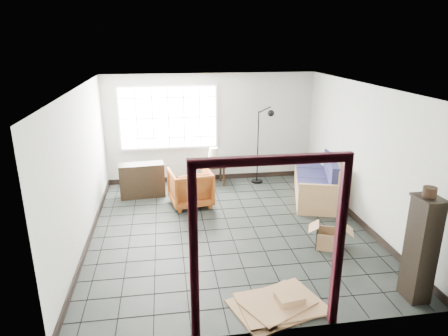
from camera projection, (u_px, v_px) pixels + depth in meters
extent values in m
plane|color=black|center=(229.00, 229.00, 7.40)|extent=(5.50, 5.50, 0.00)
cube|color=#A2A69F|center=(211.00, 128.00, 9.58)|extent=(5.00, 0.02, 2.60)
cube|color=#A2A69F|center=(270.00, 235.00, 4.42)|extent=(5.00, 0.02, 2.60)
cube|color=#A2A69F|center=(82.00, 169.00, 6.64)|extent=(0.02, 5.50, 2.60)
cube|color=#A2A69F|center=(363.00, 156.00, 7.36)|extent=(0.02, 5.50, 2.60)
cube|color=white|center=(230.00, 87.00, 6.60)|extent=(5.00, 5.50, 0.02)
cube|color=black|center=(211.00, 177.00, 9.95)|extent=(4.95, 0.03, 0.12)
cube|color=black|center=(91.00, 235.00, 7.03)|extent=(0.03, 5.45, 0.12)
cube|color=black|center=(355.00, 217.00, 7.74)|extent=(0.03, 5.45, 0.12)
cube|color=silver|center=(168.00, 118.00, 9.31)|extent=(2.32, 0.06, 1.52)
cube|color=white|center=(168.00, 118.00, 9.27)|extent=(2.20, 0.02, 1.40)
cube|color=#360C15|center=(194.00, 258.00, 4.42)|extent=(0.10, 0.08, 2.10)
cube|color=#360C15|center=(339.00, 247.00, 4.66)|extent=(0.10, 0.08, 2.10)
cube|color=#360C15|center=(272.00, 160.00, 4.20)|extent=(1.80, 0.08, 0.10)
cube|color=#AE854E|center=(315.00, 188.00, 8.89)|extent=(1.40, 2.23, 0.37)
cube|color=#AE854E|center=(319.00, 200.00, 7.83)|extent=(0.81, 0.30, 0.67)
cube|color=#AE854E|center=(312.00, 167.00, 9.85)|extent=(0.81, 0.30, 0.67)
cube|color=#AE854E|center=(333.00, 172.00, 8.72)|extent=(0.68, 2.02, 0.73)
cube|color=#19183E|center=(317.00, 187.00, 8.16)|extent=(0.91, 0.85, 0.17)
cube|color=#19183E|center=(333.00, 177.00, 8.04)|extent=(0.33, 0.68, 0.54)
cube|color=#19183E|center=(315.00, 176.00, 8.81)|extent=(0.91, 0.85, 0.17)
cube|color=#19183E|center=(330.00, 166.00, 8.69)|extent=(0.33, 0.68, 0.54)
cube|color=#19183E|center=(313.00, 167.00, 9.45)|extent=(0.91, 0.85, 0.17)
cube|color=#19183E|center=(326.00, 157.00, 9.33)|extent=(0.33, 0.68, 0.54)
imported|color=maroon|center=(190.00, 186.00, 8.35)|extent=(0.95, 0.90, 0.85)
cube|color=black|center=(215.00, 165.00, 9.52)|extent=(0.49, 0.49, 0.06)
cube|color=black|center=(208.00, 178.00, 9.38)|extent=(0.05, 0.05, 0.46)
cube|color=black|center=(224.00, 177.00, 9.46)|extent=(0.05, 0.05, 0.46)
cube|color=black|center=(206.00, 173.00, 9.73)|extent=(0.05, 0.05, 0.46)
cube|color=black|center=(221.00, 172.00, 9.80)|extent=(0.05, 0.05, 0.46)
cylinder|color=black|center=(214.00, 162.00, 9.42)|extent=(0.14, 0.14, 0.15)
cylinder|color=black|center=(214.00, 157.00, 9.38)|extent=(0.03, 0.03, 0.10)
cone|color=beige|center=(214.00, 152.00, 9.34)|extent=(0.36, 0.36, 0.21)
cube|color=silver|center=(213.00, 161.00, 9.53)|extent=(0.37, 0.33, 0.11)
cylinder|color=black|center=(208.00, 162.00, 9.46)|extent=(0.04, 0.07, 0.07)
cylinder|color=black|center=(257.00, 181.00, 9.81)|extent=(0.30, 0.30, 0.03)
cylinder|color=black|center=(258.00, 147.00, 9.54)|extent=(0.03, 0.03, 1.73)
cylinder|color=black|center=(265.00, 110.00, 9.22)|extent=(0.29, 0.04, 0.16)
sphere|color=black|center=(271.00, 113.00, 9.20)|extent=(0.16, 0.16, 0.15)
cube|color=black|center=(142.00, 180.00, 8.82)|extent=(1.00, 0.47, 0.76)
cube|color=black|center=(142.00, 180.00, 8.81)|extent=(0.93, 0.41, 0.03)
cube|color=black|center=(421.00, 250.00, 5.23)|extent=(0.28, 0.37, 1.45)
cube|color=black|center=(430.00, 199.00, 5.01)|extent=(0.31, 0.40, 0.04)
cylinder|color=black|center=(430.00, 192.00, 5.00)|extent=(0.18, 0.18, 0.13)
cube|color=olive|center=(329.00, 246.00, 6.76)|extent=(0.54, 0.49, 0.02)
cube|color=black|center=(317.00, 237.00, 6.77)|extent=(0.15, 0.33, 0.30)
cube|color=olive|center=(344.00, 240.00, 6.67)|extent=(0.15, 0.33, 0.30)
cube|color=olive|center=(330.00, 244.00, 6.56)|extent=(0.41, 0.18, 0.30)
cube|color=olive|center=(330.00, 234.00, 6.88)|extent=(0.41, 0.18, 0.30)
cube|color=olive|center=(314.00, 226.00, 6.72)|extent=(0.29, 0.39, 0.12)
cube|color=olive|center=(349.00, 230.00, 6.59)|extent=(0.29, 0.39, 0.12)
cube|color=olive|center=(278.00, 306.00, 5.26)|extent=(1.36, 1.15, 0.02)
cube|color=olive|center=(278.00, 304.00, 5.25)|extent=(1.11, 0.88, 0.02)
cube|color=olive|center=(278.00, 303.00, 5.24)|extent=(1.06, 0.96, 0.02)
cube|color=olive|center=(290.00, 298.00, 5.24)|extent=(0.38, 0.32, 0.10)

